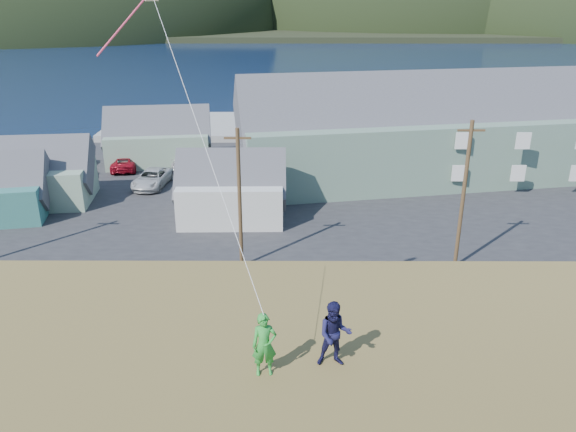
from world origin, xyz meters
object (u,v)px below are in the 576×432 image
(wharf, at_px, (213,126))
(shed_palegreen_far, at_px, (158,138))
(shed_white, at_px, (231,189))
(kite_flyer_green, at_px, (264,345))
(shed_palegreen_near, at_px, (34,174))
(kite_flyer_navy, at_px, (335,334))
(lodge, at_px, (425,131))

(wharf, bearing_deg, shed_palegreen_far, -103.14)
(shed_white, bearing_deg, kite_flyer_green, -83.31)
(shed_palegreen_near, height_order, kite_flyer_navy, kite_flyer_navy)
(wharf, xyz_separation_m, kite_flyer_green, (9.14, -58.61, 7.62))
(wharf, relative_size, shed_palegreen_near, 2.64)
(shed_white, xyz_separation_m, kite_flyer_navy, (5.59, -27.83, 5.59))
(shed_white, bearing_deg, shed_palegreen_far, 119.15)
(lodge, bearing_deg, shed_palegreen_far, 157.80)
(shed_palegreen_near, height_order, shed_palegreen_far, shed_palegreen_far)
(shed_palegreen_near, relative_size, kite_flyer_green, 5.68)
(shed_white, height_order, shed_palegreen_far, shed_palegreen_far)
(wharf, bearing_deg, shed_white, -80.00)
(shed_palegreen_near, height_order, shed_white, shed_palegreen_near)
(shed_palegreen_near, height_order, kite_flyer_green, kite_flyer_green)
(shed_palegreen_far, xyz_separation_m, kite_flyer_green, (12.66, -43.54, 5.37))
(shed_palegreen_far, distance_m, kite_flyer_green, 45.66)
(wharf, xyz_separation_m, lodge, (22.07, -20.29, 4.15))
(lodge, distance_m, shed_palegreen_near, 33.90)
(shed_palegreen_far, height_order, kite_flyer_green, kite_flyer_green)
(wharf, bearing_deg, lodge, -42.60)
(lodge, bearing_deg, shed_white, -159.53)
(wharf, distance_m, kite_flyer_green, 59.80)
(shed_palegreen_far, bearing_deg, shed_palegreen_near, -130.39)
(kite_flyer_navy, bearing_deg, kite_flyer_green, -167.92)
(shed_palegreen_far, bearing_deg, wharf, 69.36)
(wharf, height_order, shed_palegreen_far, shed_palegreen_far)
(shed_palegreen_near, bearing_deg, kite_flyer_navy, -61.44)
(wharf, xyz_separation_m, kite_flyer_navy, (10.94, -58.21, 7.67))
(shed_palegreen_near, relative_size, shed_palegreen_far, 0.88)
(wharf, relative_size, lodge, 0.74)
(shed_palegreen_near, distance_m, shed_white, 16.86)
(wharf, height_order, shed_white, shed_white)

